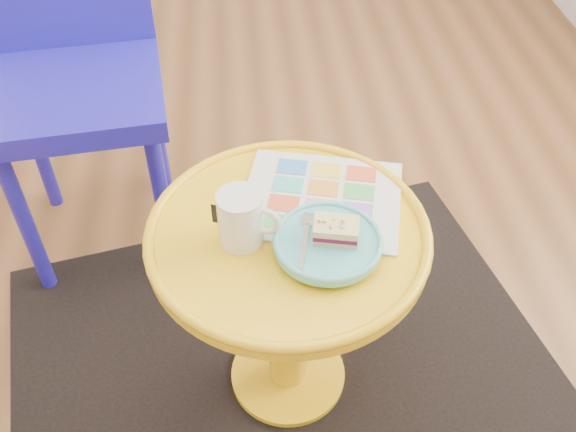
{
  "coord_description": "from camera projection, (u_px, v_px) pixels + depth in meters",
  "views": [
    {
      "loc": [
        0.48,
        -1.07,
        1.38
      ],
      "look_at": [
        0.56,
        -0.23,
        0.55
      ],
      "focal_mm": 40.0,
      "sensor_mm": 36.0,
      "label": 1
    }
  ],
  "objects": [
    {
      "name": "floor",
      "position": [
        71.0,
        318.0,
        1.7
      ],
      "size": [
        4.0,
        4.0,
        0.0
      ],
      "primitive_type": "plane",
      "color": "brown",
      "rests_on": "ground"
    },
    {
      "name": "rug",
      "position": [
        288.0,
        376.0,
        1.57
      ],
      "size": [
        1.5,
        1.35,
        0.01
      ],
      "primitive_type": "cube",
      "rotation": [
        0.0,
        0.0,
        0.21
      ],
      "color": "black",
      "rests_on": "ground"
    },
    {
      "name": "side_table",
      "position": [
        288.0,
        280.0,
        1.32
      ],
      "size": [
        0.54,
        0.54,
        0.51
      ],
      "color": "yellow",
      "rests_on": "ground"
    },
    {
      "name": "chair",
      "position": [
        69.0,
        53.0,
        1.59
      ],
      "size": [
        0.48,
        0.48,
        0.97
      ],
      "rotation": [
        0.0,
        0.0,
        0.11
      ],
      "color": "#221AAE",
      "rests_on": "ground"
    },
    {
      "name": "newspaper",
      "position": [
        322.0,
        199.0,
        1.27
      ],
      "size": [
        0.37,
        0.33,
        0.01
      ],
      "primitive_type": "cube",
      "rotation": [
        0.0,
        0.0,
        -0.25
      ],
      "color": "silver",
      "rests_on": "side_table"
    },
    {
      "name": "mug",
      "position": [
        242.0,
        218.0,
        1.16
      ],
      "size": [
        0.12,
        0.08,
        0.11
      ],
      "rotation": [
        0.0,
        0.0,
        -0.35
      ],
      "color": "silver",
      "rests_on": "side_table"
    },
    {
      "name": "plate",
      "position": [
        328.0,
        243.0,
        1.17
      ],
      "size": [
        0.2,
        0.2,
        0.02
      ],
      "color": "#57B8B4",
      "rests_on": "newspaper"
    },
    {
      "name": "cake_slice",
      "position": [
        336.0,
        230.0,
        1.15
      ],
      "size": [
        0.09,
        0.07,
        0.04
      ],
      "rotation": [
        0.0,
        0.0,
        -0.22
      ],
      "color": "#D3BC8C",
      "rests_on": "plate"
    },
    {
      "name": "fork",
      "position": [
        305.0,
        238.0,
        1.16
      ],
      "size": [
        0.04,
        0.14,
        0.0
      ],
      "rotation": [
        0.0,
        0.0,
        -0.21
      ],
      "color": "silver",
      "rests_on": "plate"
    }
  ]
}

